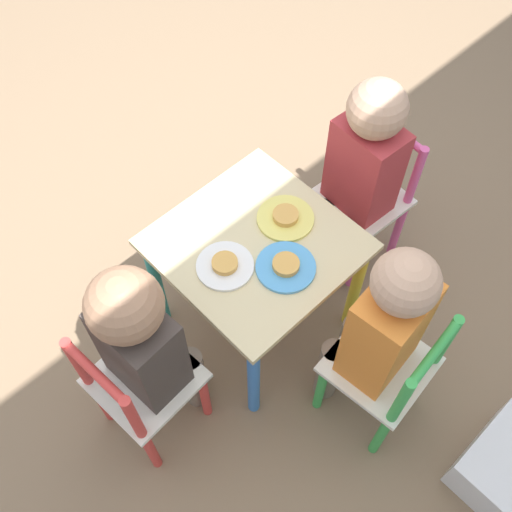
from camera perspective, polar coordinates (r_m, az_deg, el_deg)
name	(u,v)px	position (r m, az deg, el deg)	size (l,w,h in m)	color
ground_plane	(256,318)	(2.05, 0.00, -5.91)	(6.00, 6.00, 0.00)	#7F664C
kids_table	(256,258)	(1.73, 0.00, -0.22)	(0.50, 0.50, 0.46)	beige
chair_red	(140,387)	(1.69, -10.97, -12.19)	(0.28, 0.28, 0.54)	silver
chair_green	(385,372)	(1.72, 12.22, -10.79)	(0.28, 0.28, 0.54)	silver
chair_pink	(365,199)	(2.02, 10.30, 5.33)	(0.28, 0.28, 0.54)	silver
child_right	(145,340)	(1.52, -10.55, -7.88)	(0.23, 0.21, 0.77)	#7A6B5B
child_back	(380,327)	(1.54, 11.71, -6.65)	(0.21, 0.22, 0.79)	#7A6B5B
child_left	(361,166)	(1.83, 9.97, 8.39)	(0.22, 0.21, 0.78)	#4C608E
plate_right	(225,265)	(1.61, -2.98, -0.89)	(0.16, 0.16, 0.03)	white
plate_back	(286,266)	(1.61, 2.85, -1.00)	(0.16, 0.16, 0.03)	#4C9EE0
plate_left	(285,218)	(1.70, 2.82, 3.68)	(0.16, 0.16, 0.03)	#EADB66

